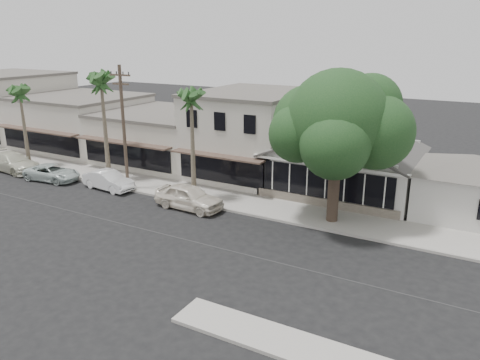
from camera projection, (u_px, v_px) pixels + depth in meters
The scene contains 17 objects.
ground at pixel (187, 240), 26.01m from camera, with size 140.00×140.00×0.00m, color black.
sidewalk_north at pixel (152, 185), 35.35m from camera, with size 90.00×3.50×0.15m, color #9E9991.
corner_shop at pixel (345, 157), 33.31m from camera, with size 10.40×8.60×5.10m.
side_cottage at pixel (468, 194), 29.00m from camera, with size 6.00×6.00×3.00m, color silver.
row_building_near at pixel (253, 135), 37.71m from camera, with size 8.00×10.00×6.50m, color beige.
row_building_midnear at pixel (165, 137), 42.25m from camera, with size 10.00×10.00×4.20m, color beige.
row_building_midfar at pixel (81, 123), 47.03m from camera, with size 11.00×10.00×5.00m, color beige.
row_building_far at pixel (10, 106), 51.90m from camera, with size 11.00×10.00×6.80m, color beige.
utility_pole at pixel (124, 126), 33.14m from camera, with size 1.80×0.24×9.00m.
car_0 at pixel (189, 197), 30.53m from camera, with size 1.92×4.76×1.62m, color silver.
car_1 at pixel (108, 180), 34.42m from camera, with size 1.48×4.24×1.40m, color white.
car_2 at pixel (52, 173), 36.55m from camera, with size 2.09×4.53×1.26m, color #B5C3BF.
car_3 at pixel (13, 162), 39.03m from camera, with size 2.18×5.37×1.56m, color beige.
shade_tree at pixel (338, 123), 26.93m from camera, with size 8.30×7.51×9.21m.
palm_east at pixel (191, 99), 30.39m from camera, with size 2.67×2.67×8.08m.
palm_mid at pixel (101, 83), 34.68m from camera, with size 2.78×2.78×8.81m.
palm_west at pixel (20, 93), 38.61m from camera, with size 2.64×2.64×7.43m.
Camera 1 is at (14.23, -19.39, 10.87)m, focal length 35.00 mm.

